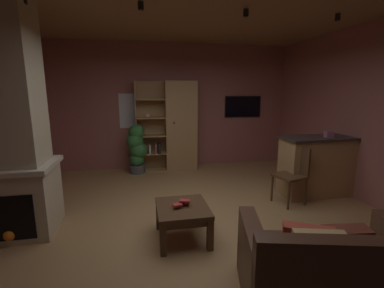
% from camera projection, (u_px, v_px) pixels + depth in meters
% --- Properties ---
extents(floor, '(5.65, 5.96, 0.02)m').
position_uv_depth(floor, '(198.00, 225.00, 3.69)').
color(floor, '#A37A4C').
rests_on(floor, ground).
extents(wall_back, '(5.77, 0.06, 2.85)m').
position_uv_depth(wall_back, '(170.00, 107.00, 6.30)').
color(wall_back, '#9E5B56').
rests_on(wall_back, ground).
extents(window_pane_back, '(0.71, 0.01, 0.78)m').
position_uv_depth(window_pane_back, '(135.00, 111.00, 6.13)').
color(window_pane_back, white).
extents(stone_fireplace, '(0.93, 0.82, 2.85)m').
position_uv_depth(stone_fireplace, '(10.00, 134.00, 3.26)').
color(stone_fireplace, '#BCAD8E').
rests_on(stone_fireplace, ground).
extents(bookshelf_cabinet, '(1.36, 0.41, 2.01)m').
position_uv_depth(bookshelf_cabinet, '(177.00, 127.00, 6.14)').
color(bookshelf_cabinet, '#A87F51').
rests_on(bookshelf_cabinet, ground).
extents(kitchen_bar_counter, '(1.48, 0.58, 1.03)m').
position_uv_depth(kitchen_bar_counter, '(322.00, 165.00, 4.70)').
color(kitchen_bar_counter, '#A87F51').
rests_on(kitchen_bar_counter, ground).
extents(tissue_box, '(0.14, 0.14, 0.11)m').
position_uv_depth(tissue_box, '(329.00, 134.00, 4.49)').
color(tissue_box, '#995972').
rests_on(tissue_box, kitchen_bar_counter).
extents(leather_couch, '(1.63, 1.26, 0.84)m').
position_uv_depth(leather_couch, '(331.00, 276.00, 2.22)').
color(leather_couch, '#4C2D1E').
rests_on(leather_couch, ground).
extents(coffee_table, '(0.62, 0.68, 0.43)m').
position_uv_depth(coffee_table, '(183.00, 213.00, 3.28)').
color(coffee_table, '#4C331E').
rests_on(coffee_table, ground).
extents(table_book_0, '(0.13, 0.13, 0.03)m').
position_uv_depth(table_book_0, '(185.00, 202.00, 3.34)').
color(table_book_0, brown).
rests_on(table_book_0, coffee_table).
extents(table_book_1, '(0.13, 0.11, 0.02)m').
position_uv_depth(table_book_1, '(177.00, 205.00, 3.21)').
color(table_book_1, '#B22D2D').
rests_on(table_book_1, coffee_table).
extents(table_book_2, '(0.15, 0.11, 0.02)m').
position_uv_depth(table_book_2, '(185.00, 201.00, 3.27)').
color(table_book_2, '#B22D2D').
rests_on(table_book_2, coffee_table).
extents(dining_chair, '(0.51, 0.51, 0.92)m').
position_uv_depth(dining_chair, '(294.00, 171.00, 4.33)').
color(dining_chair, '#4C331E').
rests_on(dining_chair, ground).
extents(potted_floor_plant, '(0.44, 0.39, 1.09)m').
position_uv_depth(potted_floor_plant, '(137.00, 148.00, 5.90)').
color(potted_floor_plant, '#4C4C51').
rests_on(potted_floor_plant, ground).
extents(wall_mounted_tv, '(0.90, 0.06, 0.51)m').
position_uv_depth(wall_mounted_tv, '(243.00, 107.00, 6.58)').
color(wall_mounted_tv, black).
extents(track_light_spot_1, '(0.07, 0.07, 0.09)m').
position_uv_depth(track_light_spot_1, '(141.00, 6.00, 3.17)').
color(track_light_spot_1, black).
extents(track_light_spot_2, '(0.07, 0.07, 0.09)m').
position_uv_depth(track_light_spot_2, '(246.00, 13.00, 3.46)').
color(track_light_spot_2, black).
extents(track_light_spot_3, '(0.07, 0.07, 0.09)m').
position_uv_depth(track_light_spot_3, '(338.00, 17.00, 3.67)').
color(track_light_spot_3, black).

